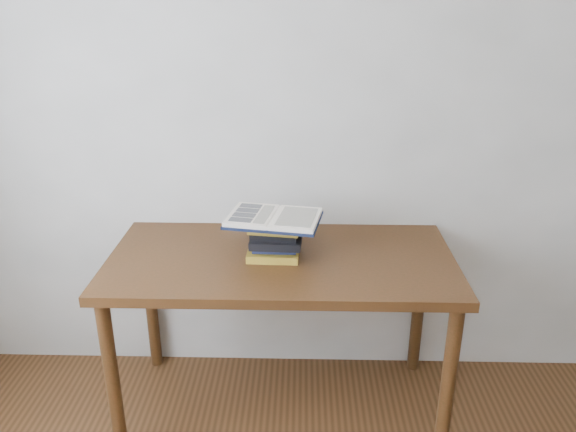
{
  "coord_description": "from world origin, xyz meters",
  "views": [
    {
      "loc": [
        0.06,
        -0.82,
        1.88
      ],
      "look_at": [
        0.0,
        1.39,
        0.99
      ],
      "focal_mm": 35.0,
      "sensor_mm": 36.0,
      "label": 1
    }
  ],
  "objects": [
    {
      "name": "desk",
      "position": [
        -0.03,
        1.38,
        0.71
      ],
      "size": [
        1.51,
        0.75,
        0.81
      ],
      "color": "#472511",
      "rests_on": "ground"
    },
    {
      "name": "book_stack",
      "position": [
        -0.05,
        1.38,
        0.89
      ],
      "size": [
        0.24,
        0.2,
        0.16
      ],
      "color": "olive",
      "rests_on": "desk"
    },
    {
      "name": "open_book",
      "position": [
        -0.06,
        1.39,
        0.98
      ],
      "size": [
        0.43,
        0.33,
        0.03
      ],
      "rotation": [
        0.0,
        0.0,
        -0.18
      ],
      "color": "black",
      "rests_on": "book_stack"
    },
    {
      "name": "room_shell",
      "position": [
        -0.08,
        0.01,
        1.63
      ],
      "size": [
        3.54,
        3.54,
        2.62
      ],
      "color": "beige",
      "rests_on": "ground"
    }
  ]
}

